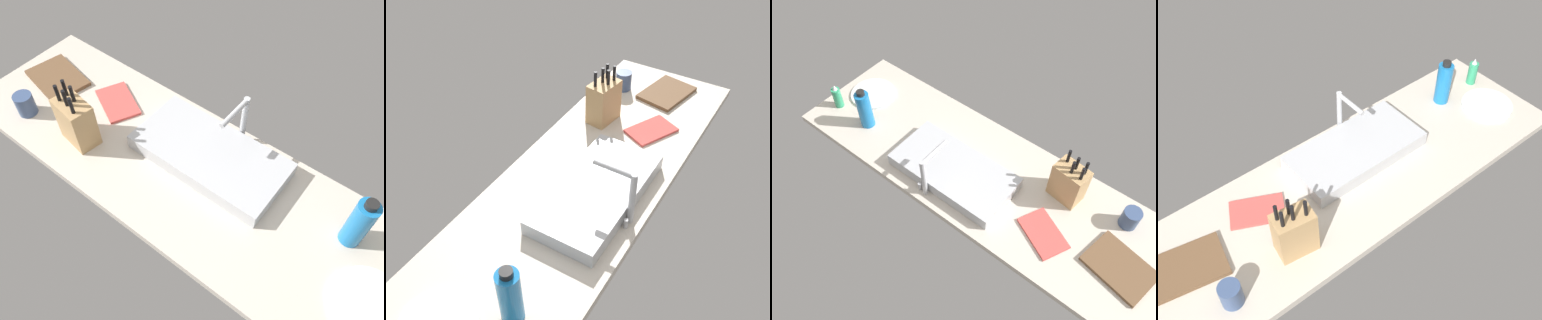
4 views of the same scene
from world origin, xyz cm
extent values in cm
cube|color=beige|center=(0.00, 0.00, 1.75)|extent=(190.67, 60.60, 3.50)
cube|color=#B7BABF|center=(7.32, 9.46, 6.67)|extent=(58.09, 28.68, 6.34)
cylinder|color=#B7BABF|center=(11.21, 25.30, 14.92)|extent=(2.40, 2.40, 22.84)
cylinder|color=#B7BABF|center=(11.21, 17.54, 25.34)|extent=(2.00, 15.52, 2.00)
cylinder|color=#B7BABF|center=(14.71, 25.30, 5.50)|extent=(1.60, 1.60, 4.00)
cube|color=tan|center=(-39.34, -13.21, 13.21)|extent=(15.78, 11.51, 19.41)
cylinder|color=black|center=(-43.92, -14.36, 26.39)|extent=(1.59, 1.59, 6.96)
cylinder|color=black|center=(-44.01, -10.90, 26.39)|extent=(1.59, 1.59, 6.96)
cylinder|color=black|center=(-39.76, -14.37, 26.39)|extent=(1.59, 1.59, 6.96)
cylinder|color=black|center=(-39.41, -11.36, 26.39)|extent=(1.59, 1.59, 6.96)
cylinder|color=black|center=(-35.17, -15.53, 26.39)|extent=(1.59, 1.59, 6.96)
cube|color=brown|center=(-74.40, 4.00, 4.40)|extent=(29.66, 23.76, 1.80)
cylinder|color=#1970B7|center=(63.45, 11.80, 13.72)|extent=(7.21, 7.21, 20.43)
cylinder|color=black|center=(63.45, 11.80, 25.03)|extent=(3.97, 3.97, 2.20)
cube|color=#CC4C47|center=(-42.20, 9.94, 4.10)|extent=(25.11, 21.52, 1.20)
cylinder|color=#384C75|center=(-68.18, -17.08, 8.22)|extent=(7.80, 7.80, 9.44)
camera|label=1|loc=(58.43, -66.83, 124.50)|focal=36.97mm
camera|label=2|loc=(117.63, 66.76, 130.12)|focal=43.28mm
camera|label=3|loc=(-66.06, 94.43, 159.98)|focal=37.93mm
camera|label=4|loc=(-84.19, -99.62, 154.07)|focal=44.36mm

